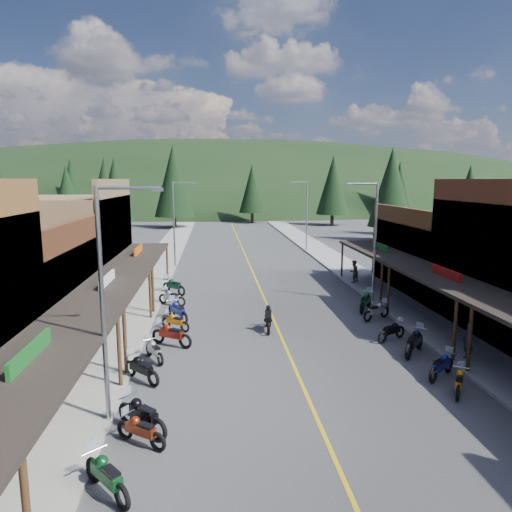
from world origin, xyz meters
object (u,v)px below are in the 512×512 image
object	(u,v)px
bike_west_7	(154,350)
bike_west_12	(174,285)
streetlight_3	(306,213)
pine_6	(469,188)
pine_7	(71,184)
bike_east_10	(366,300)
bike_west_11	(172,297)
bike_west_10	(178,310)
shop_east_3	(445,256)
pine_3	(252,189)
streetlight_1	(175,220)
bike_west_4	(141,429)
bike_west_6	(141,367)
shop_west_3	(63,248)
streetlight_2	(373,237)
bike_east_5	(459,381)
pedestrian_east_b	(354,271)
bike_east_6	(442,365)
pine_4	(333,185)
pine_2	(174,181)
pine_10	(115,189)
bike_west_5	(142,413)
shop_west_2	(1,297)
bike_east_9	(377,310)
bike_west_3	(107,474)
pine_9	(399,192)
pine_8	(67,197)
bike_west_8	(171,333)
rider_on_bike	(268,320)
bike_east_7	(414,341)
pine_5	(393,181)
pine_11	(391,187)

from	to	relation	value
bike_west_7	bike_west_12	world-z (taller)	bike_west_12
streetlight_3	pine_6	size ratio (longest dim) A/B	0.73
pine_7	bike_east_10	world-z (taller)	pine_7
bike_west_11	bike_west_10	bearing A→B (deg)	-136.32
shop_east_3	pine_6	distance (m)	61.91
pine_3	streetlight_1	bearing A→B (deg)	-103.98
bike_west_4	streetlight_1	bearing A→B (deg)	37.03
streetlight_3	bike_west_6	size ratio (longest dim) A/B	3.71
streetlight_3	bike_west_12	bearing A→B (deg)	-125.90
shop_west_3	pine_7	size ratio (longest dim) A/B	0.87
streetlight_3	bike_west_11	world-z (taller)	streetlight_3
streetlight_2	bike_east_5	bearing A→B (deg)	-94.70
bike_east_5	bike_east_10	world-z (taller)	bike_east_10
bike_west_12	streetlight_2	bearing A→B (deg)	-59.93
bike_west_12	pedestrian_east_b	xyz separation A→B (m)	(13.85, 1.91, 0.38)
bike_east_6	pine_4	bearing A→B (deg)	131.14
shop_west_3	pine_2	size ratio (longest dim) A/B	0.78
streetlight_2	pine_10	bearing A→B (deg)	120.71
bike_east_6	pedestrian_east_b	world-z (taller)	pedestrian_east_b
bike_west_5	bike_west_11	distance (m)	15.34
shop_west_2	bike_east_9	bearing A→B (deg)	7.64
streetlight_1	bike_west_3	distance (m)	31.96
shop_west_3	pine_9	world-z (taller)	pine_9
bike_west_7	bike_west_12	distance (m)	12.33
streetlight_2	pine_8	size ratio (longest dim) A/B	0.80
bike_west_8	shop_west_2	bearing A→B (deg)	117.51
shop_west_3	rider_on_bike	world-z (taller)	shop_west_3
bike_west_3	bike_east_7	size ratio (longest dim) A/B	0.92
pine_2	pine_9	xyz separation A→B (m)	(34.00, -13.00, -1.61)
pine_2	pine_8	distance (m)	21.73
pine_6	pine_10	size ratio (longest dim) A/B	0.95
bike_east_10	bike_west_4	bearing A→B (deg)	-98.07
pine_8	streetlight_2	bearing A→B (deg)	-47.86
pine_7	bike_west_5	world-z (taller)	pine_7
shop_east_3	bike_west_3	bearing A→B (deg)	-133.70
bike_west_11	bike_west_12	distance (m)	2.99
pine_10	bike_west_7	world-z (taller)	pine_10
pine_5	rider_on_bike	bearing A→B (deg)	-116.61
bike_west_5	bike_east_10	world-z (taller)	bike_east_10
shop_west_3	pine_5	xyz separation A→B (m)	(47.78, 60.70, 4.47)
pine_3	bike_west_7	xyz separation A→B (m)	(-10.22, -66.71, -5.95)
streetlight_3	pine_4	world-z (taller)	pine_4
pine_5	bike_west_11	world-z (taller)	pine_5
shop_west_3	pine_9	size ratio (longest dim) A/B	1.01
pine_6	bike_west_3	bearing A→B (deg)	-125.37
bike_west_3	bike_west_11	xyz separation A→B (m)	(0.10, 18.35, -0.02)
pine_3	bike_east_10	bearing A→B (deg)	-88.08
pine_8	rider_on_bike	xyz separation A→B (m)	(21.42, -37.01, -5.37)
bike_west_6	bike_west_12	distance (m)	14.48
streetlight_1	pine_11	xyz separation A→B (m)	(26.95, 16.00, 2.73)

